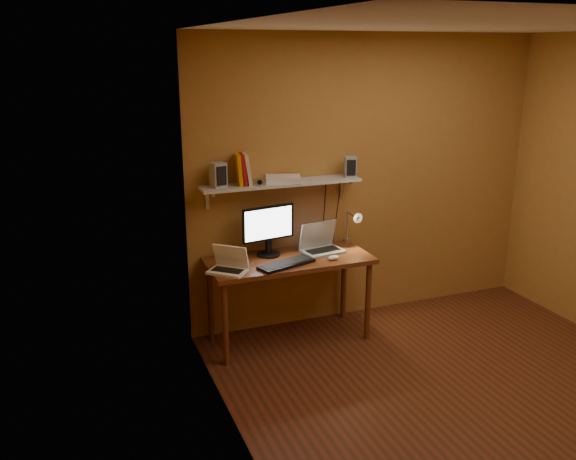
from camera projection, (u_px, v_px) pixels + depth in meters
name	position (u px, v px, depth m)	size (l,w,h in m)	color
room	(479.00, 225.00, 4.17)	(3.44, 3.24, 2.64)	#5D2818
desk	(289.00, 268.00, 5.18)	(1.40, 0.60, 0.75)	brown
wall_shelf	(281.00, 184.00, 5.16)	(1.40, 0.25, 0.21)	silver
monitor	(268.00, 228.00, 5.17)	(0.48, 0.23, 0.43)	black
laptop	(320.00, 244.00, 5.33)	(0.38, 0.30, 0.26)	#979A9F
netbook	(229.00, 264.00, 4.85)	(0.36, 0.35, 0.21)	white
keyboard	(286.00, 264.00, 4.99)	(0.49, 0.16, 0.03)	black
mouse	(333.00, 258.00, 5.13)	(0.10, 0.06, 0.04)	white
desk_lamp	(353.00, 223.00, 5.44)	(0.09, 0.23, 0.38)	silver
speaker_left	(218.00, 175.00, 4.93)	(0.11, 0.11, 0.20)	#979A9F
speaker_right	(350.00, 167.00, 5.33)	(0.10, 0.10, 0.18)	#979A9F
books	(243.00, 169.00, 5.01)	(0.15, 0.18, 0.26)	#D68600
shelf_camera	(259.00, 182.00, 5.00)	(0.11, 0.06, 0.07)	silver
router	(283.00, 179.00, 5.15)	(0.29, 0.20, 0.05)	white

